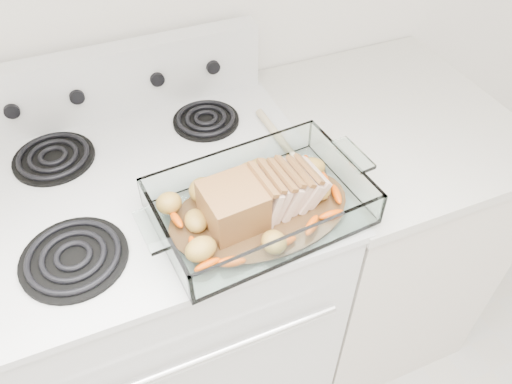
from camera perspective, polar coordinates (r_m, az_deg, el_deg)
name	(u,v)px	position (r m, az deg, el deg)	size (l,w,h in m)	color
electric_range	(173,292)	(1.50, -9.47, -11.25)	(0.78, 0.70, 1.12)	silver
counter_right	(368,229)	(1.69, 12.70, -4.14)	(0.58, 0.68, 0.93)	silver
baking_dish	(260,207)	(1.03, 0.43, -1.78)	(0.42, 0.28, 0.08)	silver
pork_roast	(253,199)	(1.01, -0.38, -0.83)	(0.26, 0.11, 0.09)	brown
roast_vegetables	(252,195)	(1.05, -0.50, -0.33)	(0.34, 0.19, 0.04)	#DD4C07
wooden_spoon	(297,155)	(1.19, 4.66, 4.20)	(0.06, 0.29, 0.02)	#B6A58B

